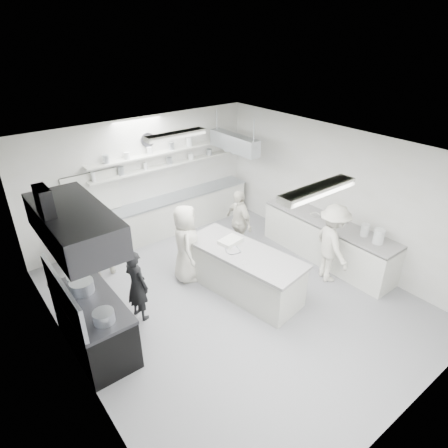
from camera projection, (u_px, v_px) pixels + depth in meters
floor at (231, 298)px, 7.74m from camera, size 6.00×7.00×0.02m
ceiling at (233, 153)px, 6.34m from camera, size 6.00×7.00×0.02m
wall_back at (143, 179)px, 9.49m from camera, size 6.00×0.04×3.00m
wall_front at (416, 345)px, 4.59m from camera, size 6.00×0.04×3.00m
wall_left at (66, 296)px, 5.41m from camera, size 0.04×7.00×3.00m
wall_right at (335, 193)px, 8.67m from camera, size 0.04×7.00×3.00m
stove at (95, 325)px, 6.39m from camera, size 0.80×1.80×0.90m
exhaust_hood at (74, 224)px, 5.51m from camera, size 0.85×2.00×0.50m
back_counter at (163, 217)px, 9.92m from camera, size 5.00×0.60×0.92m
shelf_lower at (169, 165)px, 9.66m from camera, size 4.20×0.26×0.04m
shelf_upper at (169, 151)px, 9.50m from camera, size 4.20×0.26×0.04m
pass_through_window at (92, 194)px, 8.79m from camera, size 1.30×0.04×1.00m
wall_clock at (147, 140)px, 9.13m from camera, size 0.32×0.05×0.32m
right_counter at (327, 241)px, 8.82m from camera, size 0.74×3.30×0.94m
pot_rack at (234, 143)px, 9.43m from camera, size 0.30×1.60×0.40m
light_fixture_front at (318, 190)px, 5.11m from camera, size 1.30×0.25×0.10m
light_fixture_rear at (176, 135)px, 7.63m from camera, size 1.30×0.25×0.10m
prep_island at (243, 272)px, 7.76m from camera, size 1.29×2.54×0.89m
stove_pot at (82, 288)px, 6.33m from camera, size 0.39×0.39×0.26m
cook_stove at (137, 285)px, 6.94m from camera, size 0.45×0.58×1.42m
cook_back at (94, 244)px, 8.09m from camera, size 0.77×0.61×1.55m
cook_island_left at (186, 244)px, 7.97m from camera, size 0.86×0.99×1.71m
cook_island_right at (239, 222)px, 8.96m from camera, size 0.47×0.96×1.58m
cook_right at (332, 243)px, 7.95m from camera, size 1.04×1.28×1.73m
bowl_island_a at (233, 251)px, 7.55m from camera, size 0.36×0.36×0.07m
bowl_island_b at (245, 263)px, 7.19m from camera, size 0.20×0.20×0.05m
bowl_right at (315, 215)px, 8.88m from camera, size 0.26×0.26×0.05m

